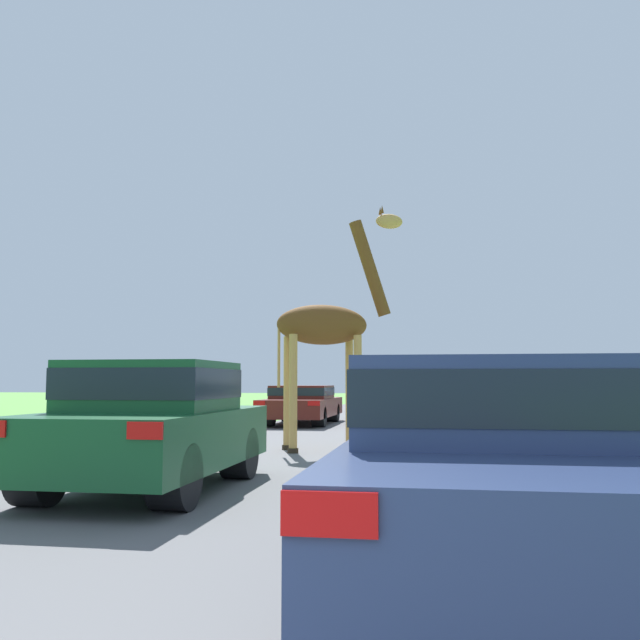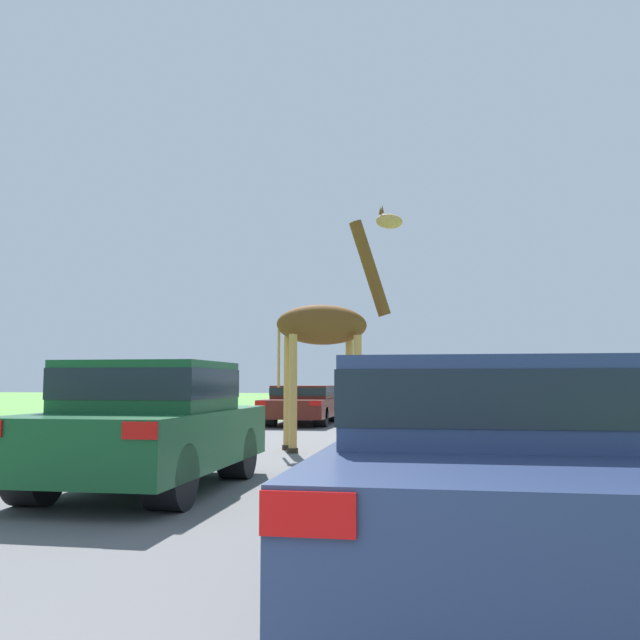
{
  "view_description": "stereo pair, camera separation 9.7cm",
  "coord_description": "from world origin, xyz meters",
  "views": [
    {
      "loc": [
        1.24,
        -0.41,
        1.31
      ],
      "look_at": [
        -0.92,
        12.59,
        2.53
      ],
      "focal_mm": 38.0,
      "sensor_mm": 36.0,
      "label": 1
    },
    {
      "loc": [
        1.34,
        -0.4,
        1.31
      ],
      "look_at": [
        -0.92,
        12.59,
        2.53
      ],
      "focal_mm": 38.0,
      "sensor_mm": 36.0,
      "label": 2
    }
  ],
  "objects": [
    {
      "name": "sign_post",
      "position": [
        -5.23,
        17.36,
        1.2
      ],
      "size": [
        0.7,
        0.08,
        1.72
      ],
      "color": "#4C3823",
      "rests_on": "ground"
    },
    {
      "name": "car_queue_left",
      "position": [
        2.05,
        26.35,
        0.76
      ],
      "size": [
        1.79,
        4.64,
        1.43
      ],
      "color": "black",
      "rests_on": "ground"
    },
    {
      "name": "car_lead_maroon",
      "position": [
        1.68,
        4.32,
        0.77
      ],
      "size": [
        1.99,
        4.5,
        1.46
      ],
      "color": "navy",
      "rests_on": "ground"
    },
    {
      "name": "car_far_ahead",
      "position": [
        -2.86,
        20.75,
        0.66
      ],
      "size": [
        1.93,
        4.73,
        1.21
      ],
      "color": "#561914",
      "rests_on": "ground"
    },
    {
      "name": "car_rear_follower",
      "position": [
        -1.07,
        31.34,
        0.75
      ],
      "size": [
        1.77,
        4.02,
        1.42
      ],
      "color": "gray",
      "rests_on": "ground"
    },
    {
      "name": "giraffe_near_road",
      "position": [
        -0.77,
        12.63,
        2.37
      ],
      "size": [
        2.57,
        1.41,
        4.87
      ],
      "rotation": [
        0.0,
        0.0,
        -1.19
      ],
      "color": "tan",
      "rests_on": "ground"
    },
    {
      "name": "road",
      "position": [
        0.0,
        30.0,
        0.0
      ],
      "size": [
        8.02,
        120.0,
        0.0
      ],
      "color": "#5B5B5E",
      "rests_on": "ground"
    },
    {
      "name": "car_verge_right",
      "position": [
        -2.17,
        7.49,
        0.82
      ],
      "size": [
        1.93,
        3.94,
        1.56
      ],
      "color": "#144C28",
      "rests_on": "ground"
    },
    {
      "name": "car_queue_right",
      "position": [
        2.1,
        15.86,
        0.74
      ],
      "size": [
        1.9,
        4.5,
        1.37
      ],
      "color": "silver",
      "rests_on": "ground"
    }
  ]
}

